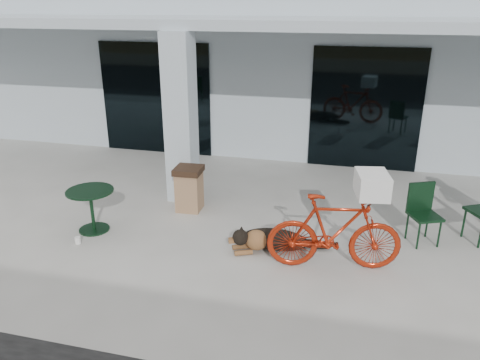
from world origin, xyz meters
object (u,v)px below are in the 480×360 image
(dog, at_px, (275,238))
(trash_receptacle, at_px, (189,189))
(cafe_table_near, at_px, (92,210))
(bicycle, at_px, (334,232))
(cafe_chair_far_a, at_px, (425,215))

(dog, bearing_deg, trash_receptacle, 123.67)
(dog, relative_size, cafe_table_near, 1.53)
(dog, distance_m, trash_receptacle, 2.11)
(bicycle, relative_size, dog, 1.60)
(trash_receptacle, bearing_deg, cafe_chair_far_a, -4.29)
(bicycle, xyz_separation_m, cafe_table_near, (-3.94, 0.21, -0.21))
(bicycle, height_order, trash_receptacle, bicycle)
(cafe_chair_far_a, xyz_separation_m, trash_receptacle, (-4.00, 0.30, -0.07))
(dog, height_order, cafe_chair_far_a, cafe_chair_far_a)
(cafe_chair_far_a, relative_size, trash_receptacle, 1.17)
(bicycle, distance_m, dog, 1.00)
(bicycle, relative_size, trash_receptacle, 2.30)
(bicycle, distance_m, trash_receptacle, 3.02)
(dog, distance_m, cafe_table_near, 3.06)
(bicycle, height_order, cafe_table_near, bicycle)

